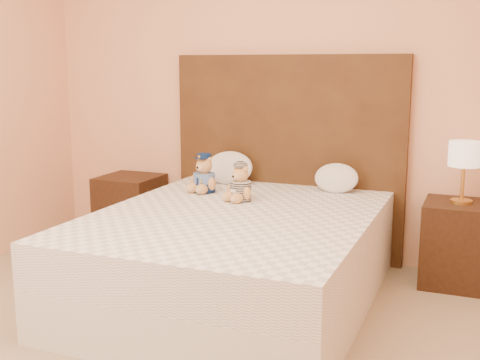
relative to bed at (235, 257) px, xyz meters
name	(u,v)px	position (x,y,z in m)	size (l,w,h in m)	color
bed	(235,257)	(0.00, 0.00, 0.00)	(1.60, 2.00, 0.55)	white
headboard	(287,157)	(0.00, 1.01, 0.47)	(1.75, 0.08, 1.50)	#4C3116
nightstand_left	(131,210)	(-1.25, 0.80, 0.00)	(0.45, 0.45, 0.55)	#371E11
nightstand_right	(458,244)	(1.25, 0.80, 0.00)	(0.45, 0.45, 0.55)	#371E11
lamp	(464,157)	(1.25, 0.80, 0.57)	(0.20, 0.20, 0.40)	gold
teddy_police	(204,173)	(-0.43, 0.48, 0.41)	(0.23, 0.22, 0.27)	tan
teddy_prisoner	(240,183)	(-0.09, 0.31, 0.40)	(0.22, 0.21, 0.24)	tan
pillow_left	(229,166)	(-0.39, 0.83, 0.41)	(0.37, 0.24, 0.26)	white
pillow_right	(336,177)	(0.42, 0.83, 0.38)	(0.31, 0.20, 0.22)	white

